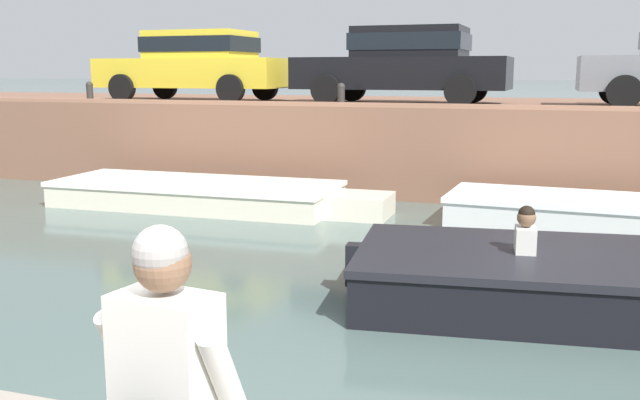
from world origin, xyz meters
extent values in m
plane|color=#4C605B|center=(0.00, 5.22, 0.00)|extent=(400.00, 400.00, 0.00)
cube|color=brown|center=(0.00, 13.43, 0.87)|extent=(60.00, 6.00, 1.74)
cube|color=#9F6C52|center=(0.00, 10.55, 1.78)|extent=(60.00, 0.24, 0.08)
cube|color=silver|center=(-4.17, 8.81, 0.19)|extent=(5.10, 1.90, 0.38)
cube|color=silver|center=(-1.12, 8.84, 0.19)|extent=(1.03, 1.02, 0.38)
cube|color=white|center=(-4.17, 8.81, 0.42)|extent=(5.16, 1.96, 0.08)
cube|color=brown|center=(-4.55, 8.81, 0.32)|extent=(0.26, 1.66, 0.06)
cube|color=white|center=(2.75, 9.00, 0.21)|extent=(4.81, 1.92, 0.41)
cube|color=white|center=(2.75, 9.00, 0.45)|extent=(4.87, 1.98, 0.08)
cube|color=brown|center=(2.40, 9.02, 0.35)|extent=(0.33, 1.49, 0.06)
cube|color=black|center=(2.80, 5.01, 0.25)|extent=(5.76, 2.69, 0.50)
cube|color=black|center=(2.80, 5.01, 0.54)|extent=(5.83, 2.76, 0.08)
cube|color=brown|center=(2.39, 4.96, 0.44)|extent=(0.45, 1.88, 0.06)
cube|color=black|center=(-0.06, 4.68, 0.35)|extent=(0.18, 0.22, 0.45)
cube|color=silver|center=(1.69, 4.88, 0.62)|extent=(0.24, 0.34, 0.44)
sphere|color=brown|center=(1.69, 4.88, 0.94)|extent=(0.19, 0.19, 0.19)
sphere|color=black|center=(1.69, 4.88, 0.98)|extent=(0.17, 0.17, 0.17)
cube|color=yellow|center=(-5.88, 12.12, 2.36)|extent=(4.36, 1.84, 0.64)
cube|color=yellow|center=(-5.71, 12.11, 2.98)|extent=(2.20, 1.57, 0.60)
cube|color=black|center=(-5.71, 12.11, 2.98)|extent=(2.29, 1.61, 0.33)
cylinder|color=black|center=(-7.25, 11.28, 2.04)|extent=(0.60, 0.20, 0.60)
cylinder|color=black|center=(-7.20, 13.04, 2.04)|extent=(0.60, 0.20, 0.60)
cylinder|color=black|center=(-4.57, 11.20, 2.04)|extent=(0.60, 0.20, 0.60)
cylinder|color=black|center=(-4.52, 12.96, 2.04)|extent=(0.60, 0.20, 0.60)
cube|color=black|center=(-1.13, 12.12, 2.36)|extent=(4.34, 1.87, 0.64)
cube|color=black|center=(-0.96, 12.12, 2.98)|extent=(2.18, 1.62, 0.60)
cube|color=black|center=(-0.96, 12.12, 2.98)|extent=(2.27, 1.66, 0.33)
cylinder|color=black|center=(-2.48, 11.23, 2.04)|extent=(0.60, 0.19, 0.60)
cylinder|color=black|center=(-2.45, 13.06, 2.04)|extent=(0.60, 0.19, 0.60)
cylinder|color=black|center=(0.19, 11.18, 2.04)|extent=(0.60, 0.19, 0.60)
cylinder|color=black|center=(0.22, 13.01, 2.04)|extent=(0.60, 0.19, 0.60)
cylinder|color=black|center=(3.04, 11.21, 2.04)|extent=(0.60, 0.19, 0.60)
cylinder|color=black|center=(3.01, 12.99, 2.04)|extent=(0.60, 0.19, 0.60)
cylinder|color=#2D2B28|center=(-7.66, 10.68, 1.92)|extent=(0.14, 0.14, 0.35)
sphere|color=#2D2B28|center=(-7.66, 10.68, 2.11)|extent=(0.15, 0.15, 0.15)
cylinder|color=#2D2B28|center=(-2.00, 10.68, 1.92)|extent=(0.14, 0.14, 0.35)
sphere|color=#2D2B28|center=(-2.00, 10.68, 2.11)|extent=(0.15, 0.15, 0.15)
cube|color=silver|center=(0.68, -0.45, 1.39)|extent=(0.39, 0.27, 0.52)
cylinder|color=silver|center=(0.91, -0.43, 1.34)|extent=(0.13, 0.29, 0.47)
cylinder|color=silver|center=(0.47, -0.37, 1.34)|extent=(0.13, 0.29, 0.47)
sphere|color=brown|center=(0.68, -0.45, 1.76)|extent=(0.20, 0.20, 0.20)
sphere|color=gray|center=(0.68, -0.46, 1.80)|extent=(0.19, 0.19, 0.19)
camera|label=1|loc=(1.92, -2.50, 2.40)|focal=40.00mm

